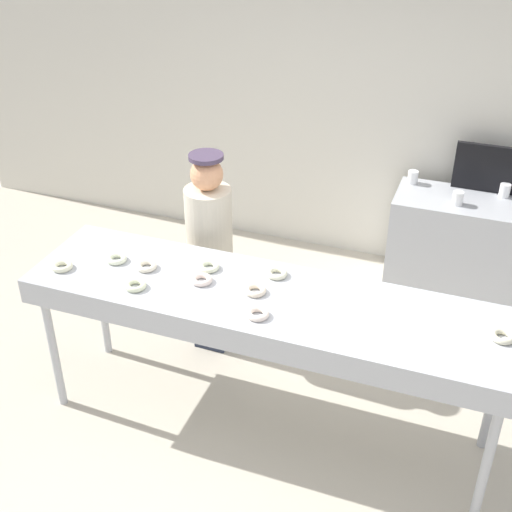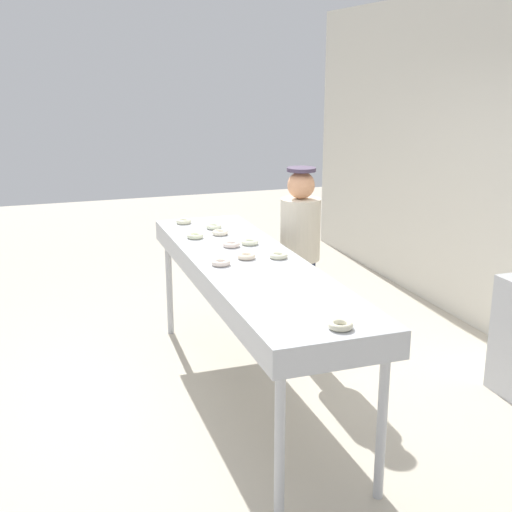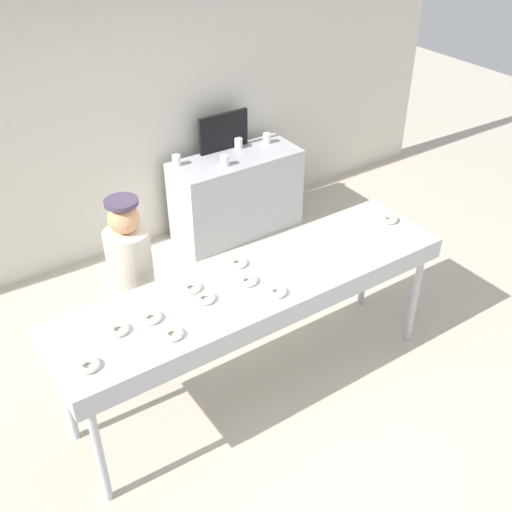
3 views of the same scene
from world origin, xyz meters
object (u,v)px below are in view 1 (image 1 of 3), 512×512
(menu_display, at_px, (490,169))
(sugar_donut_1, at_px, (202,280))
(sugar_donut_7, at_px, (147,266))
(sugar_donut_2, at_px, (277,273))
(sugar_donut_4, at_px, (258,314))
(sugar_donut_5, at_px, (62,266))
(sugar_donut_9, at_px, (117,259))
(paper_cup_0, at_px, (505,190))
(worker_baker, at_px, (210,245))
(sugar_donut_8, at_px, (136,285))
(paper_cup_3, at_px, (413,177))
(sugar_donut_0, at_px, (209,267))
(fryer_conveyor, at_px, (266,307))
(sugar_donut_6, at_px, (255,290))
(prep_counter, at_px, (474,251))
(paper_cup_1, at_px, (458,198))
(sugar_donut_3, at_px, (502,336))

(menu_display, bearing_deg, sugar_donut_1, -124.13)
(sugar_donut_7, bearing_deg, sugar_donut_2, 14.34)
(menu_display, bearing_deg, sugar_donut_7, -130.64)
(sugar_donut_4, xyz_separation_m, menu_display, (1.08, 2.45, 0.03))
(sugar_donut_2, distance_m, sugar_donut_5, 1.34)
(sugar_donut_9, bearing_deg, sugar_donut_5, -144.48)
(sugar_donut_2, relative_size, paper_cup_0, 1.22)
(worker_baker, bearing_deg, sugar_donut_2, 132.14)
(sugar_donut_8, distance_m, sugar_donut_9, 0.35)
(sugar_donut_9, distance_m, worker_baker, 0.75)
(sugar_donut_1, xyz_separation_m, paper_cup_3, (0.93, 2.18, -0.11))
(sugar_donut_0, distance_m, paper_cup_0, 2.63)
(fryer_conveyor, xyz_separation_m, sugar_donut_6, (-0.07, 0.00, 0.10))
(fryer_conveyor, xyz_separation_m, paper_cup_0, (1.25, 2.17, -0.01))
(fryer_conveyor, relative_size, sugar_donut_5, 22.40)
(sugar_donut_6, distance_m, sugar_donut_9, 0.95)
(prep_counter, height_order, paper_cup_0, paper_cup_0)
(sugar_donut_4, distance_m, prep_counter, 2.55)
(prep_counter, bearing_deg, paper_cup_1, -152.24)
(sugar_donut_7, relative_size, sugar_donut_8, 1.00)
(sugar_donut_9, height_order, paper_cup_3, sugar_donut_9)
(paper_cup_0, distance_m, paper_cup_1, 0.43)
(sugar_donut_8, relative_size, paper_cup_1, 1.22)
(prep_counter, bearing_deg, sugar_donut_2, -121.94)
(fryer_conveyor, xyz_separation_m, sugar_donut_1, (-0.41, -0.01, 0.10))
(sugar_donut_5, distance_m, menu_display, 3.39)
(sugar_donut_8, height_order, paper_cup_3, sugar_donut_8)
(sugar_donut_6, height_order, paper_cup_1, sugar_donut_6)
(sugar_donut_2, relative_size, menu_display, 0.23)
(prep_counter, bearing_deg, sugar_donut_8, -130.16)
(sugar_donut_6, height_order, paper_cup_0, sugar_donut_6)
(fryer_conveyor, height_order, sugar_donut_9, sugar_donut_9)
(menu_display, bearing_deg, paper_cup_3, -174.17)
(sugar_donut_4, xyz_separation_m, sugar_donut_8, (-0.78, 0.02, 0.00))
(sugar_donut_5, xyz_separation_m, sugar_donut_7, (0.49, 0.18, 0.00))
(fryer_conveyor, relative_size, sugar_donut_8, 22.40)
(sugar_donut_8, bearing_deg, paper_cup_3, 61.78)
(sugar_donut_0, bearing_deg, sugar_donut_9, -168.56)
(sugar_donut_5, relative_size, sugar_donut_9, 1.00)
(sugar_donut_8, bearing_deg, sugar_donut_7, 100.95)
(sugar_donut_5, relative_size, menu_display, 0.23)
(sugar_donut_0, xyz_separation_m, paper_cup_1, (1.34, 1.76, -0.11))
(sugar_donut_1, height_order, sugar_donut_5, same)
(sugar_donut_8, relative_size, prep_counter, 0.10)
(sugar_donut_7, relative_size, paper_cup_3, 1.22)
(sugar_donut_7, height_order, prep_counter, sugar_donut_7)
(sugar_donut_2, height_order, sugar_donut_8, same)
(sugar_donut_1, height_order, sugar_donut_4, same)
(paper_cup_0, distance_m, menu_display, 0.21)
(sugar_donut_3, height_order, sugar_donut_9, same)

